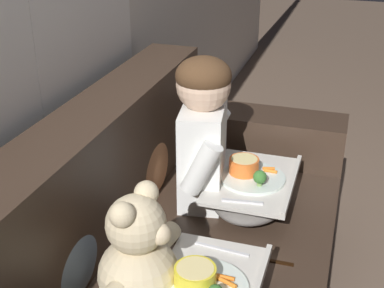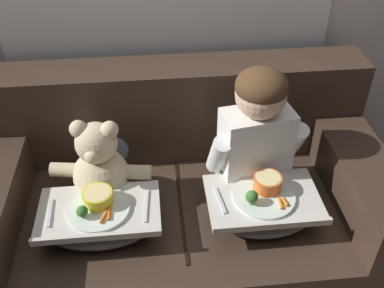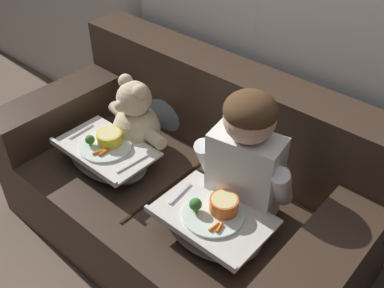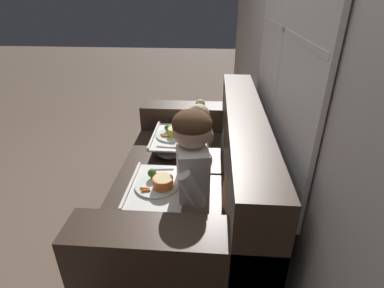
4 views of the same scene
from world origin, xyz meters
name	(u,v)px [view 2 (image 2 of 4)]	position (x,y,z in m)	size (l,w,h in m)	color
ground_plane	(181,259)	(0.00, 0.00, 0.00)	(14.00, 14.00, 0.00)	brown
couch	(179,204)	(0.00, 0.07, 0.31)	(1.71, 0.92, 0.86)	#38281E
throw_pillow_behind_child	(244,126)	(0.32, 0.28, 0.57)	(0.34, 0.16, 0.35)	#B2754C
throw_pillow_behind_teddy	(103,134)	(-0.32, 0.28, 0.57)	(0.32, 0.15, 0.33)	slate
child_figure	(257,127)	(0.32, 0.05, 0.72)	(0.42, 0.22, 0.57)	white
teddy_bear	(100,167)	(-0.32, 0.05, 0.57)	(0.42, 0.29, 0.38)	beige
lap_tray_child	(262,206)	(0.32, -0.14, 0.48)	(0.44, 0.31, 0.18)	slate
lap_tray_teddy	(100,218)	(-0.32, -0.14, 0.48)	(0.46, 0.29, 0.18)	slate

